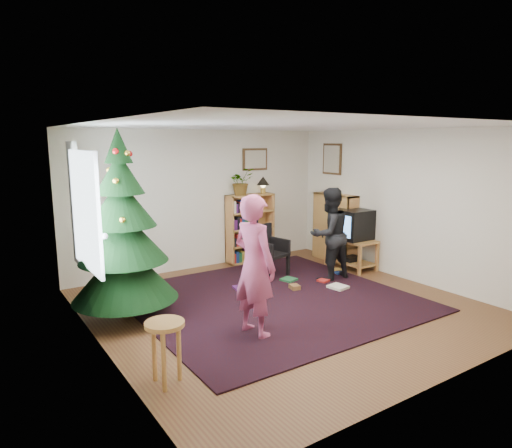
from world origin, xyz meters
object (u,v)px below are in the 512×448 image
picture_back (255,159)px  potted_plant (241,182)px  stool (165,336)px  person_by_chair (329,234)px  bookshelf_right (335,227)px  crt_tv (352,224)px  table_lamp (263,182)px  picture_right (332,159)px  tv_stand (351,250)px  armchair (267,249)px  person_standing (254,266)px  christmas_tree (123,242)px  bookshelf_back (250,227)px

picture_back → potted_plant: picture_back is taller
picture_back → stool: 5.07m
person_by_chair → bookshelf_right: bearing=-137.4°
crt_tv → potted_plant: size_ratio=1.22×
person_by_chair → table_lamp: table_lamp is taller
picture_right → tv_stand: bearing=-106.7°
potted_plant → armchair: bearing=-94.6°
picture_back → picture_right: bearing=-28.7°
picture_right → tv_stand: picture_right is taller
person_by_chair → picture_back: bearing=-82.4°
picture_back → table_lamp: size_ratio=1.69×
person_by_chair → table_lamp: size_ratio=4.77×
stool → potted_plant: 4.61m
table_lamp → tv_stand: bearing=-56.0°
person_standing → table_lamp: person_standing is taller
picture_right → potted_plant: (-1.73, 0.59, -0.40)m
tv_stand → table_lamp: 2.11m
bookshelf_right → tv_stand: bookshelf_right is taller
christmas_tree → bookshelf_right: bearing=8.5°
christmas_tree → person_by_chair: size_ratio=1.59×
christmas_tree → person_by_chair: 3.39m
christmas_tree → potted_plant: bearing=29.0°
bookshelf_back → potted_plant: 0.91m
christmas_tree → person_standing: bearing=-51.1°
stool → table_lamp: bearing=44.5°
christmas_tree → person_standing: (1.12, -1.38, -0.18)m
person_standing → person_by_chair: (2.26, 1.16, -0.08)m
picture_back → crt_tv: picture_back is taller
bookshelf_back → stool: 4.62m
christmas_tree → potted_plant: 3.16m
bookshelf_back → table_lamp: size_ratio=4.00×
picture_back → crt_tv: 2.21m
bookshelf_back → tv_stand: (1.27, -1.44, -0.34)m
person_standing → table_lamp: size_ratio=5.25×
potted_plant → bookshelf_back: bearing=0.0°
stool → potted_plant: size_ratio=1.25×
potted_plant → bookshelf_right: bearing=-28.5°
bookshelf_back → tv_stand: bearing=-48.5°
person_by_chair → person_standing: bearing=27.3°
bookshelf_back → stool: bearing=-132.9°
stool → person_standing: (1.34, 0.49, 0.36)m
bookshelf_right → person_standing: person_standing is taller
table_lamp → person_by_chair: bearing=-85.1°
stool → armchair: bearing=39.9°
bookshelf_back → christmas_tree: bearing=-152.6°
picture_right → table_lamp: size_ratio=1.85×
picture_right → person_by_chair: size_ratio=0.39×
armchair → person_standing: bearing=-141.3°
table_lamp → picture_back: bearing=125.7°
picture_back → armchair: bearing=-113.3°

